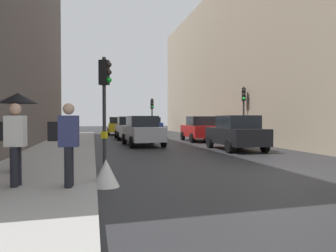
# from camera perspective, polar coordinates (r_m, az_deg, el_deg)

# --- Properties ---
(ground_plane) EXTENTS (120.00, 120.00, 0.00)m
(ground_plane) POSITION_cam_1_polar(r_m,az_deg,el_deg) (9.67, 18.08, -8.27)
(ground_plane) COLOR #28282B
(sidewalk_kerb) EXTENTS (3.13, 40.00, 0.16)m
(sidewalk_kerb) POSITION_cam_1_polar(r_m,az_deg,el_deg) (14.29, -19.41, -4.85)
(sidewalk_kerb) COLOR #A8A5A0
(sidewalk_kerb) RESTS_ON ground
(building_facade_right) EXTENTS (12.00, 32.55, 12.55)m
(building_facade_right) POSITION_cam_1_polar(r_m,az_deg,el_deg) (30.42, 18.62, 10.11)
(building_facade_right) COLOR gray
(building_facade_right) RESTS_ON ground
(traffic_light_far_median) EXTENTS (0.24, 0.43, 3.43)m
(traffic_light_far_median) POSITION_cam_1_polar(r_m,az_deg,el_deg) (28.31, -2.91, 2.90)
(traffic_light_far_median) COLOR #2D2D2D
(traffic_light_far_median) RESTS_ON ground
(traffic_light_near_right) EXTENTS (0.44, 0.37, 3.69)m
(traffic_light_near_right) POSITION_cam_1_polar(r_m,az_deg,el_deg) (10.97, -11.38, 6.25)
(traffic_light_near_right) COLOR #2D2D2D
(traffic_light_near_right) RESTS_ON ground
(traffic_light_mid_street) EXTENTS (0.34, 0.45, 3.70)m
(traffic_light_mid_street) POSITION_cam_1_polar(r_m,az_deg,el_deg) (21.21, 13.55, 3.87)
(traffic_light_mid_street) COLOR #2D2D2D
(traffic_light_mid_street) RESTS_ON ground
(car_dark_suv) EXTENTS (2.12, 4.25, 1.76)m
(car_dark_suv) POSITION_cam_1_polar(r_m,az_deg,el_deg) (16.35, 12.21, -1.23)
(car_dark_suv) COLOR black
(car_dark_suv) RESTS_ON ground
(car_white_compact) EXTENTS (2.03, 4.21, 1.76)m
(car_white_compact) POSITION_cam_1_polar(r_m,az_deg,el_deg) (24.68, -7.10, -0.35)
(car_white_compact) COLOR silver
(car_white_compact) RESTS_ON ground
(car_silver_hatchback) EXTENTS (2.21, 4.30, 1.76)m
(car_silver_hatchback) POSITION_cam_1_polar(r_m,az_deg,el_deg) (18.78, -4.63, -0.87)
(car_silver_hatchback) COLOR #BCBCC1
(car_silver_hatchback) RESTS_ON ground
(car_yellow_taxi) EXTENTS (2.20, 4.29, 1.76)m
(car_yellow_taxi) POSITION_cam_1_polar(r_m,az_deg,el_deg) (31.93, -9.10, 0.03)
(car_yellow_taxi) COLOR yellow
(car_yellow_taxi) RESTS_ON ground
(car_blue_van) EXTENTS (2.17, 4.28, 1.76)m
(car_blue_van) POSITION_cam_1_polar(r_m,az_deg,el_deg) (37.85, -2.98, 0.25)
(car_blue_van) COLOR navy
(car_blue_van) RESTS_ON ground
(car_red_sedan) EXTENTS (2.18, 4.28, 1.76)m
(car_red_sedan) POSITION_cam_1_polar(r_m,az_deg,el_deg) (22.35, 5.77, -0.52)
(car_red_sedan) COLOR red
(car_red_sedan) RESTS_ON ground
(pedestrian_with_umbrella) EXTENTS (1.00, 1.00, 2.14)m
(pedestrian_with_umbrella) POSITION_cam_1_polar(r_m,az_deg,el_deg) (9.45, -25.70, 2.64)
(pedestrian_with_umbrella) COLOR black
(pedestrian_with_umbrella) RESTS_ON sidewalk_kerb
(pedestrian_with_black_backpack) EXTENTS (0.63, 0.37, 1.77)m
(pedestrian_with_black_backpack) POSITION_cam_1_polar(r_m,az_deg,el_deg) (7.47, -26.22, -2.19)
(pedestrian_with_black_backpack) COLOR black
(pedestrian_with_black_backpack) RESTS_ON sidewalk_kerb
(pedestrian_with_grey_backpack) EXTENTS (0.62, 0.36, 1.77)m
(pedestrian_with_grey_backpack) POSITION_cam_1_polar(r_m,az_deg,el_deg) (6.98, -17.90, -2.36)
(pedestrian_with_grey_backpack) COLOR black
(pedestrian_with_grey_backpack) RESTS_ON sidewalk_kerb
(warning_sign_triangle) EXTENTS (0.64, 0.64, 0.65)m
(warning_sign_triangle) POSITION_cam_1_polar(r_m,az_deg,el_deg) (7.61, -11.17, -8.36)
(warning_sign_triangle) COLOR silver
(warning_sign_triangle) RESTS_ON ground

